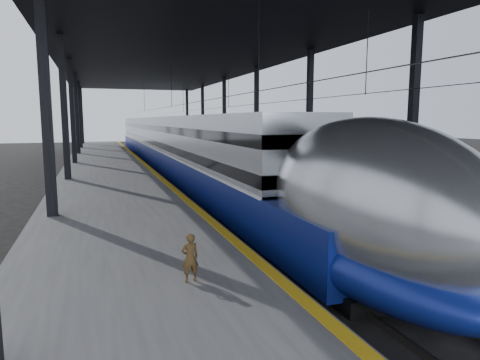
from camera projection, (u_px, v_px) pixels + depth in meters
name	position (u px, v px, depth m)	size (l,w,h in m)	color
ground	(256.00, 271.00, 12.45)	(160.00, 160.00, 0.00)	black
platform	(108.00, 175.00, 30.01)	(6.00, 80.00, 1.00)	#4C4C4F
yellow_strip	(148.00, 167.00, 30.83)	(0.30, 80.00, 0.01)	gold
rails	(217.00, 177.00, 32.62)	(6.52, 80.00, 0.16)	slate
canopy	(181.00, 53.00, 30.53)	(18.00, 75.00, 9.47)	black
tgv_train	(172.00, 146.00, 36.38)	(3.21, 65.20, 4.60)	#ABADB2
second_train	(208.00, 143.00, 44.89)	(2.84, 56.05, 3.91)	navy
child	(190.00, 258.00, 8.89)	(0.38, 0.25, 1.03)	#473317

